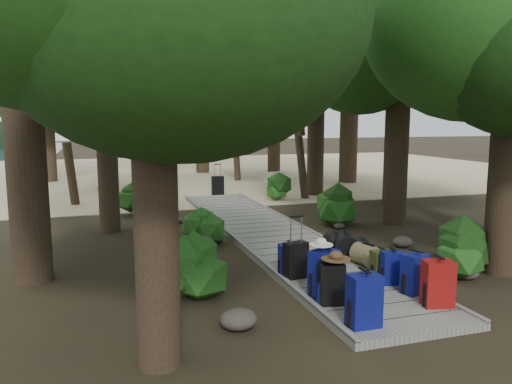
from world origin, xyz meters
name	(u,v)px	position (x,y,z in m)	size (l,w,h in m)	color
ground	(284,246)	(0.00, 0.00, 0.00)	(120.00, 120.00, 0.00)	#322919
sand_beach	(175,173)	(0.00, 16.00, 0.01)	(40.00, 22.00, 0.02)	tan
boardwalk	(269,234)	(0.00, 1.00, 0.06)	(2.00, 12.00, 0.12)	gray
backpack_left_a	(364,298)	(-0.66, -4.60, 0.50)	(0.40, 0.28, 0.76)	navy
backpack_left_b	(331,281)	(-0.71, -3.75, 0.45)	(0.36, 0.26, 0.67)	black
backpack_left_c	(324,270)	(-0.66, -3.40, 0.51)	(0.42, 0.30, 0.78)	navy
backpack_left_d	(290,258)	(-0.75, -2.23, 0.40)	(0.37, 0.27, 0.57)	navy
backpack_right_a	(438,281)	(0.70, -4.28, 0.49)	(0.41, 0.29, 0.74)	maroon
backpack_right_b	(415,272)	(0.71, -3.73, 0.46)	(0.38, 0.26, 0.68)	navy
backpack_right_c	(392,266)	(0.63, -3.24, 0.41)	(0.34, 0.24, 0.59)	navy
backpack_right_d	(382,263)	(0.63, -2.93, 0.38)	(0.34, 0.24, 0.52)	#363F1B
duffel_right_khaki	(368,255)	(0.78, -2.23, 0.31)	(0.39, 0.58, 0.39)	brown
duffel_right_black	(346,244)	(0.72, -1.50, 0.35)	(0.45, 0.72, 0.45)	black
suitcase_on_boardwalk	(296,260)	(-0.74, -2.47, 0.42)	(0.39, 0.22, 0.61)	black
lone_suitcase_on_sand	(218,186)	(0.33, 7.70, 0.37)	(0.44, 0.25, 0.69)	black
hat_brown	(336,255)	(-0.66, -3.78, 0.85)	(0.43, 0.43, 0.13)	#51351E
hat_white	(321,241)	(-0.70, -3.36, 0.96)	(0.36, 0.36, 0.12)	silver
kayak	(107,185)	(-3.52, 10.41, 0.19)	(0.76, 3.45, 0.35)	#BB3010
sun_lounger	(278,179)	(3.30, 9.37, 0.30)	(0.55, 1.72, 0.55)	silver
tree_right_a	(512,71)	(2.98, -3.02, 3.58)	(4.30, 4.30, 7.17)	black
tree_right_c	(401,59)	(3.67, 1.36, 4.30)	(4.97, 4.97, 8.60)	black
tree_right_d	(401,31)	(5.43, 4.06, 5.52)	(6.03, 6.03, 11.05)	black
tree_right_e	(317,74)	(3.77, 6.71, 4.40)	(4.88, 4.88, 8.79)	black
tree_right_f	(351,52)	(6.72, 9.71, 5.61)	(6.29, 6.29, 11.23)	black
tree_left_a	(151,47)	(-3.26, -4.60, 3.51)	(4.21, 4.21, 7.01)	black
tree_left_b	(15,0)	(-4.98, -0.93, 4.65)	(5.16, 5.16, 9.29)	black
tree_left_c	(104,86)	(-3.61, 2.70, 3.57)	(4.10, 4.10, 7.13)	black
tree_back_a	(146,81)	(-1.38, 15.52, 4.65)	(5.37, 5.37, 9.29)	black
tree_back_b	(201,79)	(1.41, 15.70, 4.84)	(5.42, 5.42, 9.69)	black
tree_back_c	(274,80)	(5.14, 15.04, 4.83)	(5.37, 5.37, 9.67)	black
tree_back_d	(46,93)	(-5.86, 13.98, 3.94)	(4.72, 4.72, 7.87)	black
palm_right_a	(307,104)	(3.21, 6.28, 3.30)	(3.87, 3.87, 6.59)	#154513
palm_right_b	(302,80)	(5.09, 11.22, 4.55)	(4.71, 4.71, 9.10)	#154513
palm_right_c	(241,111)	(2.45, 12.00, 3.15)	(3.96, 3.96, 6.30)	#154513
palm_left_a	(63,109)	(-4.81, 7.07, 3.10)	(3.90, 3.90, 6.20)	#154513
rock_left_a	(239,319)	(-2.15, -3.94, 0.14)	(0.50, 0.45, 0.28)	#4C473F
rock_left_b	(174,280)	(-2.72, -1.96, 0.11)	(0.39, 0.35, 0.21)	#4C473F
rock_left_c	(201,243)	(-1.81, 0.21, 0.15)	(0.55, 0.50, 0.30)	#4C473F
rock_left_d	(179,221)	(-1.83, 3.17, 0.07)	(0.26, 0.23, 0.14)	#4C473F
rock_right_a	(467,273)	(2.22, -3.12, 0.12)	(0.42, 0.38, 0.23)	#4C473F
rock_right_b	(402,242)	(2.43, -0.87, 0.12)	(0.44, 0.39, 0.24)	#4C473F
rock_right_c	(339,226)	(1.95, 1.20, 0.08)	(0.29, 0.26, 0.16)	#4C473F
shrub_left_a	(189,270)	(-2.56, -2.57, 0.46)	(1.01, 1.01, 0.91)	#1D4D17
shrub_left_b	(204,227)	(-1.64, 0.78, 0.37)	(0.82, 0.82, 0.74)	#1D4D17
shrub_left_c	(134,199)	(-2.89, 4.79, 0.47)	(1.03, 1.03, 0.93)	#1D4D17
shrub_right_a	(460,250)	(2.25, -2.87, 0.45)	(1.00, 1.00, 0.90)	#1D4D17
shrub_right_b	(341,203)	(2.30, 1.78, 0.56)	(1.23, 1.23, 1.11)	#1D4D17
shrub_right_c	(280,189)	(2.06, 5.82, 0.43)	(0.95, 0.95, 0.86)	#1D4D17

